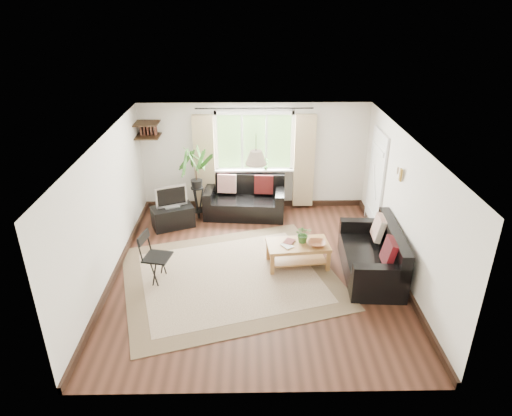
{
  "coord_description": "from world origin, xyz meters",
  "views": [
    {
      "loc": [
        -0.12,
        -6.89,
        4.51
      ],
      "look_at": [
        0.0,
        0.4,
        1.05
      ],
      "focal_mm": 32.0,
      "sensor_mm": 36.0,
      "label": 1
    }
  ],
  "objects_px": {
    "sofa_back": "(245,198)",
    "sofa_right": "(371,253)",
    "folding_chair": "(158,258)",
    "palm_stand": "(197,185)",
    "coffee_table": "(298,254)",
    "tv_stand": "(173,217)"
  },
  "relations": [
    {
      "from": "folding_chair",
      "to": "sofa_right",
      "type": "bearing_deg",
      "value": -76.04
    },
    {
      "from": "coffee_table",
      "to": "palm_stand",
      "type": "relative_size",
      "value": 0.69
    },
    {
      "from": "sofa_right",
      "to": "coffee_table",
      "type": "relative_size",
      "value": 1.63
    },
    {
      "from": "sofa_back",
      "to": "sofa_right",
      "type": "xyz_separation_m",
      "value": [
        2.21,
        -2.38,
        0.01
      ]
    },
    {
      "from": "coffee_table",
      "to": "tv_stand",
      "type": "relative_size",
      "value": 1.31
    },
    {
      "from": "coffee_table",
      "to": "tv_stand",
      "type": "bearing_deg",
      "value": 147.72
    },
    {
      "from": "sofa_back",
      "to": "folding_chair",
      "type": "bearing_deg",
      "value": -114.93
    },
    {
      "from": "coffee_table",
      "to": "sofa_right",
      "type": "bearing_deg",
      "value": -13.31
    },
    {
      "from": "sofa_back",
      "to": "sofa_right",
      "type": "height_order",
      "value": "sofa_right"
    },
    {
      "from": "coffee_table",
      "to": "folding_chair",
      "type": "height_order",
      "value": "folding_chair"
    },
    {
      "from": "sofa_right",
      "to": "sofa_back",
      "type": "bearing_deg",
      "value": -133.76
    },
    {
      "from": "tv_stand",
      "to": "coffee_table",
      "type": "bearing_deg",
      "value": -55.12
    },
    {
      "from": "sofa_right",
      "to": "folding_chair",
      "type": "relative_size",
      "value": 2.0
    },
    {
      "from": "sofa_back",
      "to": "palm_stand",
      "type": "bearing_deg",
      "value": -166.69
    },
    {
      "from": "coffee_table",
      "to": "sofa_back",
      "type": "bearing_deg",
      "value": 114.83
    },
    {
      "from": "sofa_back",
      "to": "palm_stand",
      "type": "xyz_separation_m",
      "value": [
        -1.02,
        -0.15,
        0.39
      ]
    },
    {
      "from": "sofa_back",
      "to": "sofa_right",
      "type": "distance_m",
      "value": 3.25
    },
    {
      "from": "folding_chair",
      "to": "palm_stand",
      "type": "bearing_deg",
      "value": 1.12
    },
    {
      "from": "sofa_right",
      "to": "coffee_table",
      "type": "xyz_separation_m",
      "value": [
        -1.24,
        0.29,
        -0.2
      ]
    },
    {
      "from": "palm_stand",
      "to": "coffee_table",
      "type": "bearing_deg",
      "value": -44.4
    },
    {
      "from": "sofa_right",
      "to": "folding_chair",
      "type": "xyz_separation_m",
      "value": [
        -3.67,
        -0.15,
        0.03
      ]
    },
    {
      "from": "sofa_back",
      "to": "coffee_table",
      "type": "relative_size",
      "value": 1.58
    }
  ]
}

